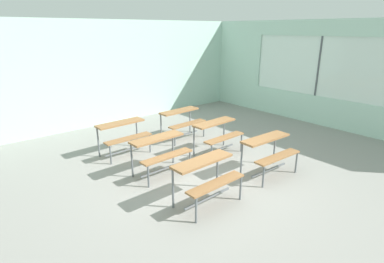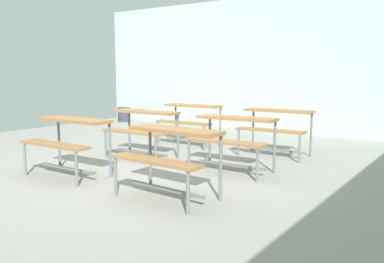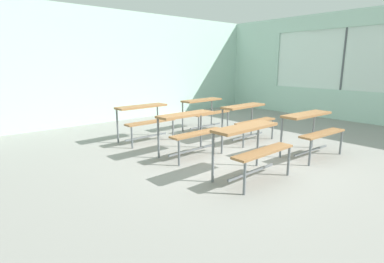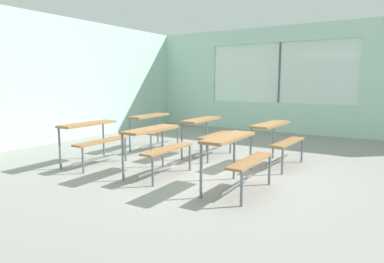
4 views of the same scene
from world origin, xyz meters
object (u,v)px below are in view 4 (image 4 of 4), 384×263
Objects in this scene: desk_bench_r1c0 at (157,140)px; desk_bench_r1c1 at (206,128)px; desk_bench_r0c0 at (236,150)px; desk_bench_r2c1 at (154,123)px; desk_bench_r0c1 at (277,134)px; desk_bench_r2c0 at (93,133)px.

desk_bench_r1c0 is 0.99× the size of desk_bench_r1c1.
desk_bench_r0c0 and desk_bench_r1c0 have the same top height.
desk_bench_r1c1 is at bearing -0.39° from desk_bench_r1c0.
desk_bench_r1c1 is at bearing -93.70° from desk_bench_r2c1.
desk_bench_r0c1 is 1.00× the size of desk_bench_r1c1.
desk_bench_r2c0 is (-1.68, 2.74, 0.00)m from desk_bench_r0c1.
desk_bench_r0c0 is at bearing -141.46° from desk_bench_r1c1.
desk_bench_r2c0 is at bearing 138.84° from desk_bench_r1c1.
desk_bench_r1c1 is 2.13m from desk_bench_r2c0.
desk_bench_r0c1 is 1.01× the size of desk_bench_r2c0.
desk_bench_r1c1 is (1.59, 0.03, 0.00)m from desk_bench_r1c0.
desk_bench_r0c1 is 2.11m from desk_bench_r1c0.
desk_bench_r1c0 is 1.00× the size of desk_bench_r2c0.
desk_bench_r2c0 is (-0.03, 2.74, 0.00)m from desk_bench_r0c0.
desk_bench_r1c1 is (-0.02, 1.40, 0.00)m from desk_bench_r0c1.
desk_bench_r1c0 is 2.11m from desk_bench_r2c1.
desk_bench_r1c0 and desk_bench_r2c0 have the same top height.
desk_bench_r2c1 is (0.01, 2.74, 0.00)m from desk_bench_r0c1.
desk_bench_r0c0 is 0.99× the size of desk_bench_r2c1.
desk_bench_r0c1 is 2.74m from desk_bench_r2c1.
desk_bench_r0c0 and desk_bench_r1c1 have the same top height.
desk_bench_r0c1 and desk_bench_r1c1 have the same top height.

